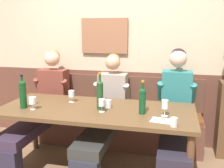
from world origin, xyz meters
The scene contains 17 objects.
room_wall_back centered at (0.00, 1.09, 1.40)m, with size 6.80×0.12×2.80m.
wood_wainscot_panel centered at (0.00, 1.04, 0.50)m, with size 6.80×0.03×1.00m, color brown.
wall_bench centered at (0.00, 0.83, 0.28)m, with size 2.39×0.42×0.94m.
dining_table centered at (0.00, 0.09, 0.67)m, with size 2.09×0.89×0.75m.
person_left_seat centered at (-0.84, 0.45, 0.64)m, with size 0.49×1.34×1.30m.
person_center_left_seat centered at (0.02, 0.44, 0.61)m, with size 0.47×1.34×1.26m.
person_right_seat centered at (0.84, 0.47, 0.66)m, with size 0.47×1.35×1.35m.
wine_bottle_amber_mid centered at (0.50, 0.03, 0.89)m, with size 0.07×0.07×0.34m.
wine_bottle_clear_water centered at (-0.76, -0.07, 0.91)m, with size 0.07×0.07×0.37m.
wine_bottle_green_tall centered at (0.05, 0.08, 0.91)m, with size 0.07×0.07×0.40m.
wine_glass_by_bottle centered at (0.73, 0.01, 0.86)m, with size 0.07×0.07×0.16m.
wine_glass_right_end centered at (-0.35, 0.26, 0.84)m, with size 0.07×0.07×0.14m.
wine_glass_left_end centered at (-0.64, -0.10, 0.84)m, with size 0.08×0.08×0.14m.
wine_glass_mid_right centered at (0.09, -0.01, 0.84)m, with size 0.07×0.07×0.14m.
water_tumbler_left centered at (0.12, 0.15, 0.79)m, with size 0.07×0.07×0.09m, color silver.
water_tumbler_center centered at (0.82, -0.25, 0.79)m, with size 0.06×0.06×0.08m, color silver.
tasting_sheet_left_guest centered at (0.71, -0.13, 0.75)m, with size 0.21×0.15×0.00m, color white.
Camera 1 is at (0.81, -2.52, 1.60)m, focal length 42.50 mm.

